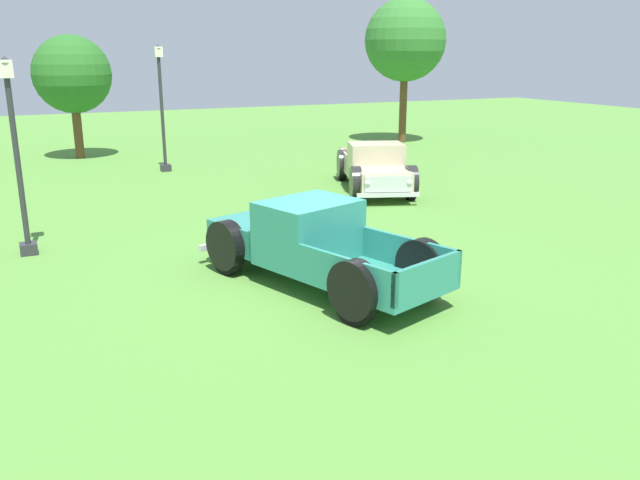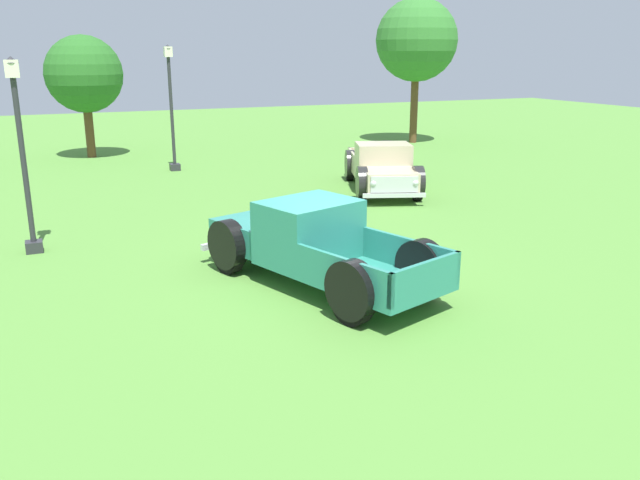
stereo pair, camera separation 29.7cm
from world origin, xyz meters
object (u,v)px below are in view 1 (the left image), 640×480
at_px(pickup_truck_foreground, 306,243).
at_px(lamp_post_far, 17,154).
at_px(pickup_truck_behind_left, 376,169).
at_px(oak_tree_west, 405,41).
at_px(oak_tree_east, 72,75).
at_px(lamp_post_near, 162,106).
at_px(trash_can, 378,153).

xyz_separation_m(pickup_truck_foreground, lamp_post_far, (-4.84, 4.16, 1.44)).
bearing_deg(pickup_truck_behind_left, oak_tree_west, 54.14).
xyz_separation_m(oak_tree_east, oak_tree_west, (14.92, -1.39, 1.41)).
bearing_deg(oak_tree_west, lamp_post_near, -165.27).
relative_size(pickup_truck_foreground, trash_can, 5.83).
xyz_separation_m(lamp_post_near, oak_tree_east, (-2.57, 4.64, 1.02)).
xyz_separation_m(lamp_post_near, lamp_post_far, (-5.00, -9.20, -0.17)).
height_order(lamp_post_near, oak_tree_west, oak_tree_west).
distance_m(lamp_post_far, oak_tree_east, 14.10).
bearing_deg(trash_can, pickup_truck_behind_left, -120.81).
xyz_separation_m(pickup_truck_behind_left, oak_tree_east, (-7.84, 11.19, 2.67)).
bearing_deg(trash_can, oak_tree_east, 146.52).
distance_m(oak_tree_east, oak_tree_west, 15.05).
relative_size(lamp_post_near, trash_can, 4.78).
bearing_deg(oak_tree_west, oak_tree_east, 174.67).
height_order(trash_can, oak_tree_east, oak_tree_east).
xyz_separation_m(lamp_post_near, oak_tree_west, (12.35, 3.25, 2.43)).
relative_size(pickup_truck_behind_left, lamp_post_far, 1.26).
bearing_deg(pickup_truck_foreground, oak_tree_west, 53.03).
relative_size(trash_can, oak_tree_east, 0.19).
xyz_separation_m(lamp_post_near, trash_can, (7.83, -2.24, -1.90)).
bearing_deg(pickup_truck_behind_left, oak_tree_east, 125.02).
distance_m(lamp_post_near, trash_can, 8.37).
distance_m(lamp_post_near, lamp_post_far, 10.47).
distance_m(trash_can, oak_tree_east, 12.81).
relative_size(pickup_truck_foreground, oak_tree_east, 1.11).
xyz_separation_m(lamp_post_far, trash_can, (12.83, 6.95, -1.73)).
relative_size(lamp_post_far, trash_can, 4.43).
relative_size(lamp_post_near, oak_tree_east, 0.91).
bearing_deg(lamp_post_far, pickup_truck_foreground, -40.69).
xyz_separation_m(lamp_post_far, oak_tree_west, (17.34, 12.44, 2.60)).
relative_size(pickup_truck_behind_left, oak_tree_east, 1.06).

